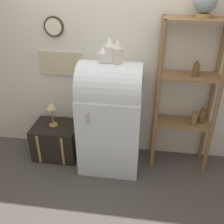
{
  "coord_description": "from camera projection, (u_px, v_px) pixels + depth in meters",
  "views": [
    {
      "loc": [
        0.41,
        -2.48,
        2.29
      ],
      "look_at": [
        0.02,
        0.23,
        0.76
      ],
      "focal_mm": 42.0,
      "sensor_mm": 36.0,
      "label": 1
    }
  ],
  "objects": [
    {
      "name": "vase_center",
      "position": [
        109.0,
        50.0,
        2.78
      ],
      "size": [
        0.11,
        0.11,
        0.27
      ],
      "color": "white",
      "rests_on": "refrigerator"
    },
    {
      "name": "suitcase_trunk",
      "position": [
        57.0,
        140.0,
        3.53
      ],
      "size": [
        0.58,
        0.46,
        0.46
      ],
      "color": "black",
      "rests_on": "ground_plane"
    },
    {
      "name": "desk_lamp",
      "position": [
        51.0,
        108.0,
        3.31
      ],
      "size": [
        0.12,
        0.12,
        0.34
      ],
      "color": "#AD8942",
      "rests_on": "suitcase_trunk"
    },
    {
      "name": "vase_right",
      "position": [
        118.0,
        52.0,
        2.76
      ],
      "size": [
        0.11,
        0.11,
        0.25
      ],
      "color": "silver",
      "rests_on": "refrigerator"
    },
    {
      "name": "ground_plane",
      "position": [
        108.0,
        173.0,
        3.31
      ],
      "size": [
        12.0,
        12.0,
        0.0
      ],
      "primitive_type": "plane",
      "color": "#4C4742"
    },
    {
      "name": "vase_left",
      "position": [
        103.0,
        55.0,
        2.8
      ],
      "size": [
        0.11,
        0.11,
        0.16
      ],
      "color": "white",
      "rests_on": "refrigerator"
    },
    {
      "name": "shelf_unit",
      "position": [
        187.0,
        91.0,
        3.01
      ],
      "size": [
        0.7,
        0.34,
        1.83
      ],
      "color": "olive",
      "rests_on": "ground_plane"
    },
    {
      "name": "refrigerator",
      "position": [
        111.0,
        115.0,
        3.16
      ],
      "size": [
        0.73,
        0.67,
        1.38
      ],
      "color": "silver",
      "rests_on": "ground_plane"
    },
    {
      "name": "globe",
      "position": [
        205.0,
        2.0,
        2.55
      ],
      "size": [
        0.23,
        0.23,
        0.27
      ],
      "color": "#AD8942",
      "rests_on": "shelf_unit"
    },
    {
      "name": "wall_back",
      "position": [
        114.0,
        55.0,
        3.14
      ],
      "size": [
        7.0,
        0.09,
        2.7
      ],
      "color": "silver",
      "rests_on": "ground_plane"
    }
  ]
}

